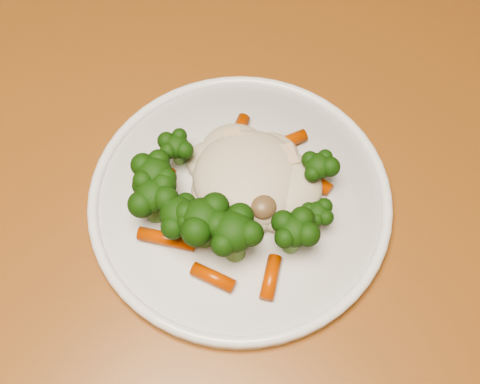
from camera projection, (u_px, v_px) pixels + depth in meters
The scene contains 3 objects.
dining_table at pixel (216, 190), 0.68m from camera, with size 1.22×0.94×0.75m.
plate at pixel (240, 199), 0.54m from camera, with size 0.27×0.27×0.01m, color white.
meal at pixel (227, 195), 0.51m from camera, with size 0.18×0.18×0.05m.
Camera 1 is at (0.35, -0.29, 1.24)m, focal length 45.00 mm.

